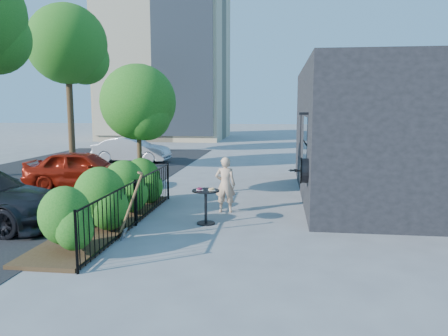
# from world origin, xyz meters

# --- Properties ---
(ground) EXTENTS (120.00, 120.00, 0.00)m
(ground) POSITION_xyz_m (0.00, 0.00, 0.00)
(ground) COLOR gray
(ground) RESTS_ON ground
(shop_building) EXTENTS (6.22, 9.00, 4.00)m
(shop_building) POSITION_xyz_m (5.50, 4.50, 2.00)
(shop_building) COLOR black
(shop_building) RESTS_ON ground
(fence) EXTENTS (0.05, 6.05, 1.10)m
(fence) POSITION_xyz_m (-1.50, 0.00, 0.56)
(fence) COLOR black
(fence) RESTS_ON ground
(planting_bed) EXTENTS (1.30, 6.00, 0.08)m
(planting_bed) POSITION_xyz_m (-2.20, 0.00, 0.04)
(planting_bed) COLOR #382616
(planting_bed) RESTS_ON ground
(shrubs) EXTENTS (1.10, 5.60, 1.24)m
(shrubs) POSITION_xyz_m (-2.10, 0.10, 0.70)
(shrubs) COLOR #185D15
(shrubs) RESTS_ON ground
(patio_tree) EXTENTS (2.20, 2.20, 3.94)m
(patio_tree) POSITION_xyz_m (-2.24, 2.76, 2.76)
(patio_tree) COLOR #3F2B19
(patio_tree) RESTS_ON ground
(street) EXTENTS (9.00, 30.00, 0.01)m
(street) POSITION_xyz_m (-7.00, 3.00, 0.00)
(street) COLOR black
(street) RESTS_ON ground
(street_tree_far) EXTENTS (4.40, 4.40, 8.28)m
(street_tree_far) POSITION_xyz_m (-9.94, 13.96, 5.92)
(street_tree_far) COLOR #3F2B19
(street_tree_far) RESTS_ON ground
(cafe_table) EXTENTS (0.65, 0.65, 0.88)m
(cafe_table) POSITION_xyz_m (0.10, 0.37, 0.57)
(cafe_table) COLOR black
(cafe_table) RESTS_ON ground
(woman) EXTENTS (0.55, 0.37, 1.47)m
(woman) POSITION_xyz_m (0.41, 1.60, 0.74)
(woman) COLOR #D4AA89
(woman) RESTS_ON ground
(shovel) EXTENTS (0.54, 0.19, 1.49)m
(shovel) POSITION_xyz_m (-1.26, -1.07, 0.65)
(shovel) COLOR brown
(shovel) RESTS_ON ground
(car_red) EXTENTS (3.95, 1.84, 1.31)m
(car_red) POSITION_xyz_m (-4.82, 4.37, 0.65)
(car_red) COLOR #9E1C0D
(car_red) RESTS_ON ground
(car_silver) EXTENTS (3.82, 1.43, 1.25)m
(car_silver) POSITION_xyz_m (-5.52, 11.29, 0.62)
(car_silver) COLOR #ABABAF
(car_silver) RESTS_ON ground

